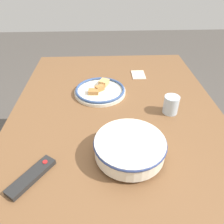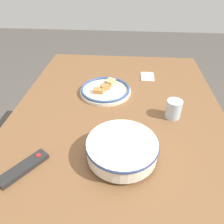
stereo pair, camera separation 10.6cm
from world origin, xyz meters
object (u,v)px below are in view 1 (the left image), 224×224
(food_plate, at_px, (100,91))
(tv_remote, at_px, (32,176))
(noodle_bowl, at_px, (130,147))
(drinking_glass, at_px, (171,105))

(food_plate, height_order, tv_remote, food_plate)
(noodle_bowl, bearing_deg, tv_remote, 103.95)
(noodle_bowl, height_order, tv_remote, noodle_bowl)
(noodle_bowl, height_order, drinking_glass, drinking_glass)
(noodle_bowl, relative_size, food_plate, 0.97)
(tv_remote, bearing_deg, drinking_glass, 67.23)
(food_plate, bearing_deg, tv_remote, 156.87)
(food_plate, relative_size, tv_remote, 1.55)
(drinking_glass, bearing_deg, noodle_bowl, 140.15)
(noodle_bowl, distance_m, food_plate, 0.51)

